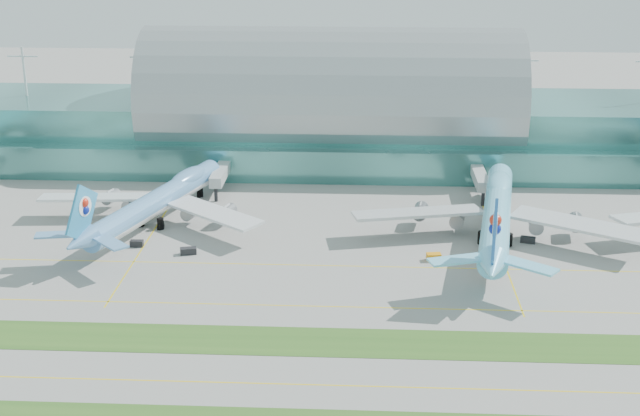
{
  "coord_description": "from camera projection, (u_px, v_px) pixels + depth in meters",
  "views": [
    {
      "loc": [
        10.47,
        -151.99,
        81.54
      ],
      "look_at": [
        0.0,
        55.0,
        9.0
      ],
      "focal_mm": 50.0,
      "sensor_mm": 36.0,
      "label": 1
    }
  ],
  "objects": [
    {
      "name": "gse_f",
      "position": [
        528.0,
        240.0,
        221.92
      ],
      "size": [
        3.95,
        2.68,
        1.47
      ],
      "primitive_type": "cube",
      "rotation": [
        0.0,
        0.0,
        -0.27
      ],
      "color": "black",
      "rests_on": "ground"
    },
    {
      "name": "gse_e",
      "position": [
        434.0,
        257.0,
        211.05
      ],
      "size": [
        3.6,
        2.49,
        1.72
      ],
      "primitive_type": "cube",
      "rotation": [
        0.0,
        0.0,
        0.13
      ],
      "color": "orange",
      "rests_on": "ground"
    },
    {
      "name": "taxiline_c",
      "position": [
        311.0,
        306.0,
        187.68
      ],
      "size": [
        420.0,
        0.35,
        0.01
      ],
      "primitive_type": "cube",
      "color": "yellow",
      "rests_on": "ground"
    },
    {
      "name": "airliner_c",
      "position": [
        497.0,
        212.0,
        222.74
      ],
      "size": [
        71.77,
        82.28,
        22.71
      ],
      "rotation": [
        0.0,
        0.0,
        -0.16
      ],
      "color": "#70D3F7",
      "rests_on": "ground"
    },
    {
      "name": "grass_strip_far",
      "position": [
        306.0,
        342.0,
        172.58
      ],
      "size": [
        420.0,
        12.0,
        0.08
      ],
      "primitive_type": "cube",
      "color": "#2D591E",
      "rests_on": "ground"
    },
    {
      "name": "gse_d",
      "position": [
        188.0,
        251.0,
        214.78
      ],
      "size": [
        4.21,
        2.7,
        1.61
      ],
      "primitive_type": "cube",
      "rotation": [
        0.0,
        0.0,
        0.24
      ],
      "color": "black",
      "rests_on": "ground"
    },
    {
      "name": "taxiline_d",
      "position": [
        317.0,
        265.0,
        208.41
      ],
      "size": [
        420.0,
        0.35,
        0.01
      ],
      "primitive_type": "cube",
      "color": "yellow",
      "rests_on": "ground"
    },
    {
      "name": "terminal",
      "position": [
        332.0,
        117.0,
        287.41
      ],
      "size": [
        340.0,
        69.1,
        36.0
      ],
      "color": "#3D7A75",
      "rests_on": "ground"
    },
    {
      "name": "gse_c",
      "position": [
        137.0,
        243.0,
        219.42
      ],
      "size": [
        3.2,
        1.68,
        1.58
      ],
      "primitive_type": "cube",
      "rotation": [
        0.0,
        0.0,
        0.02
      ],
      "color": "black",
      "rests_on": "ground"
    },
    {
      "name": "taxiline_b",
      "position": [
        300.0,
        384.0,
        157.51
      ],
      "size": [
        420.0,
        0.35,
        0.01
      ],
      "primitive_type": "cube",
      "color": "yellow",
      "rests_on": "ground"
    },
    {
      "name": "ground",
      "position": [
        306.0,
        347.0,
        170.71
      ],
      "size": [
        700.0,
        700.0,
        0.0
      ],
      "primitive_type": "plane",
      "color": "gray",
      "rests_on": "ground"
    },
    {
      "name": "airliner_b",
      "position": [
        158.0,
        200.0,
        233.9
      ],
      "size": [
        62.6,
        72.65,
        20.53
      ],
      "rotation": [
        0.0,
        0.0,
        -0.31
      ],
      "color": "#5C95CB",
      "rests_on": "ground"
    }
  ]
}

